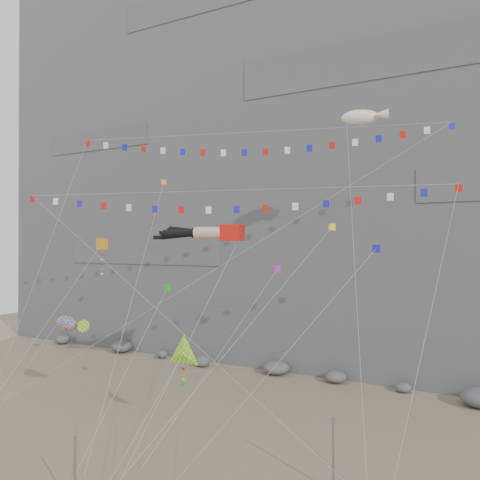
# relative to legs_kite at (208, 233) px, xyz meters

# --- Properties ---
(ground) EXTENTS (120.00, 120.00, 0.00)m
(ground) POSITION_rel_legs_kite_xyz_m (0.74, -5.46, -13.74)
(ground) COLOR gray
(ground) RESTS_ON ground
(cliff) EXTENTS (80.00, 28.00, 50.00)m
(cliff) POSITION_rel_legs_kite_xyz_m (0.74, 26.54, 11.26)
(cliff) COLOR slate
(cliff) RESTS_ON ground
(talus_boulders) EXTENTS (60.00, 3.00, 1.20)m
(talus_boulders) POSITION_rel_legs_kite_xyz_m (0.74, 11.54, -13.14)
(talus_boulders) COLOR slate
(talus_boulders) RESTS_ON ground
(anchor_pole_center) EXTENTS (0.12, 0.12, 3.67)m
(anchor_pole_center) POSITION_rel_legs_kite_xyz_m (1.75, -14.95, -11.91)
(anchor_pole_center) COLOR slate
(anchor_pole_center) RESTS_ON ground
(anchor_pole_right) EXTENTS (0.12, 0.12, 3.89)m
(anchor_pole_right) POSITION_rel_legs_kite_xyz_m (12.14, -7.29, -11.80)
(anchor_pole_right) COLOR slate
(anchor_pole_right) RESTS_ON ground
(legs_kite) EXTENTS (7.19, 14.61, 19.10)m
(legs_kite) POSITION_rel_legs_kite_xyz_m (0.00, 0.00, 0.00)
(legs_kite) COLOR red
(legs_kite) RESTS_ON ground
(flag_banner_upper) EXTENTS (31.78, 16.38, 30.42)m
(flag_banner_upper) POSITION_rel_legs_kite_xyz_m (2.25, 3.61, 8.41)
(flag_banner_upper) COLOR red
(flag_banner_upper) RESTS_ON ground
(flag_banner_lower) EXTENTS (32.32, 12.52, 23.21)m
(flag_banner_lower) POSITION_rel_legs_kite_xyz_m (1.43, -0.26, 3.21)
(flag_banner_lower) COLOR red
(flag_banner_lower) RESTS_ON ground
(harlequin_kite) EXTENTS (5.90, 8.41, 15.54)m
(harlequin_kite) POSITION_rel_legs_kite_xyz_m (-9.09, -2.16, -0.89)
(harlequin_kite) COLOR red
(harlequin_kite) RESTS_ON ground
(fish_windsock) EXTENTS (5.86, 4.63, 8.47)m
(fish_windsock) POSITION_rel_legs_kite_xyz_m (-9.27, -5.65, -6.94)
(fish_windsock) COLOR orange
(fish_windsock) RESTS_ON ground
(delta_kite) EXTENTS (2.50, 6.90, 8.92)m
(delta_kite) POSITION_rel_legs_kite_xyz_m (2.45, -6.97, -7.73)
(delta_kite) COLOR yellow
(delta_kite) RESTS_ON ground
(blimp_windsock) EXTENTS (5.49, 13.88, 26.35)m
(blimp_windsock) POSITION_rel_legs_kite_xyz_m (10.40, 5.94, 9.13)
(blimp_windsock) COLOR #FCE9CF
(blimp_windsock) RESTS_ON ground
(small_kite_a) EXTENTS (5.36, 14.06, 23.12)m
(small_kite_a) POSITION_rel_legs_kite_xyz_m (-5.13, 0.81, 3.87)
(small_kite_a) COLOR orange
(small_kite_a) RESTS_ON ground
(small_kite_b) EXTENTS (4.28, 12.05, 16.18)m
(small_kite_b) POSITION_rel_legs_kite_xyz_m (5.31, 0.98, -2.87)
(small_kite_b) COLOR #B721C4
(small_kite_b) RESTS_ON ground
(small_kite_c) EXTENTS (1.10, 8.95, 12.82)m
(small_kite_c) POSITION_rel_legs_kite_xyz_m (-0.52, -4.74, -4.08)
(small_kite_c) COLOR green
(small_kite_c) RESTS_ON ground
(small_kite_d) EXTENTS (7.40, 17.49, 23.00)m
(small_kite_d) POSITION_rel_legs_kite_xyz_m (8.65, 3.37, 0.16)
(small_kite_d) COLOR yellow
(small_kite_d) RESTS_ON ground
(small_kite_e) EXTENTS (9.61, 8.62, 17.41)m
(small_kite_e) POSITION_rel_legs_kite_xyz_m (13.14, -2.62, -1.43)
(small_kite_e) COLOR #1518BC
(small_kite_e) RESTS_ON ground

